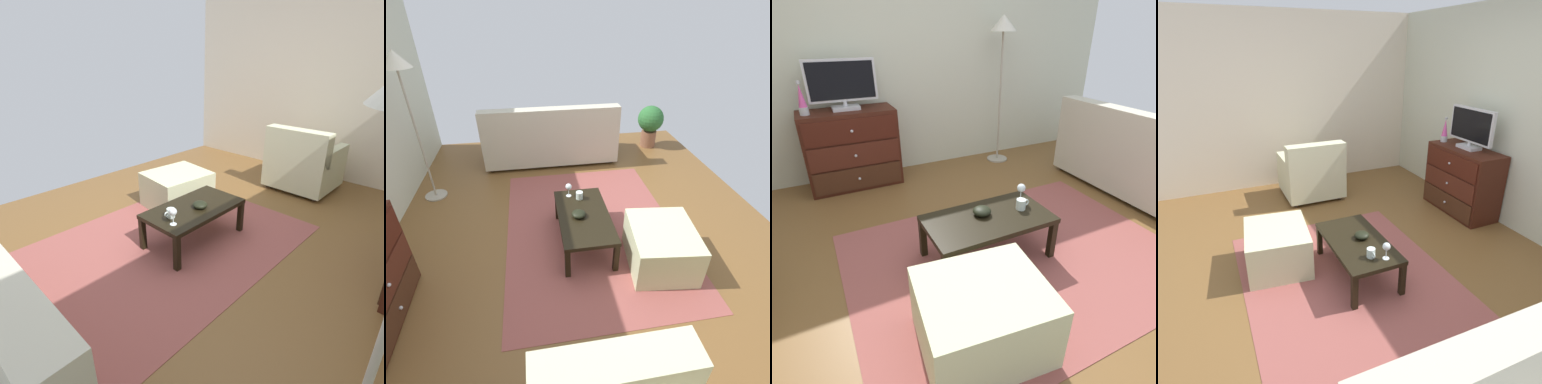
{
  "view_description": "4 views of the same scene",
  "coord_description": "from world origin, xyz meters",
  "views": [
    {
      "loc": [
        1.95,
        1.77,
        1.71
      ],
      "look_at": [
        0.12,
        0.02,
        0.58
      ],
      "focal_mm": 29.26,
      "sensor_mm": 36.0,
      "label": 1
    },
    {
      "loc": [
        -2.37,
        0.38,
        2.2
      ],
      "look_at": [
        0.15,
        -0.04,
        0.54
      ],
      "focal_mm": 27.56,
      "sensor_mm": 36.0,
      "label": 2
    },
    {
      "loc": [
        -1.07,
        -1.83,
        1.64
      ],
      "look_at": [
        -0.21,
        -0.09,
        0.63
      ],
      "focal_mm": 29.54,
      "sensor_mm": 36.0,
      "label": 3
    },
    {
      "loc": [
        2.47,
        -1.22,
        2.04
      ],
      "look_at": [
        -0.14,
        -0.09,
        0.81
      ],
      "focal_mm": 31.24,
      "sensor_mm": 36.0,
      "label": 4
    }
  ],
  "objects": [
    {
      "name": "area_rug",
      "position": [
        0.2,
        -0.2,
        0.0
      ],
      "size": [
        2.6,
        1.9,
        0.01
      ],
      "primitive_type": "cube",
      "color": "#954D47",
      "rests_on": "ground_plane"
    },
    {
      "name": "dresser",
      "position": [
        -0.71,
        1.77,
        0.43
      ],
      "size": [
        1.0,
        0.49,
        0.87
      ],
      "color": "#3F1A10",
      "rests_on": "ground_plane"
    },
    {
      "name": "wall_accent_rear",
      "position": [
        0.0,
        2.08,
        1.28
      ],
      "size": [
        5.92,
        0.12,
        2.56
      ],
      "primitive_type": "cube",
      "color": "beige",
      "rests_on": "ground_plane"
    },
    {
      "name": "standing_lamp",
      "position": [
        1.2,
        1.72,
        1.54
      ],
      "size": [
        0.32,
        0.32,
        1.8
      ],
      "color": "#A59E8C",
      "rests_on": "ground_plane"
    },
    {
      "name": "lava_lamp",
      "position": [
        -1.11,
        1.73,
        1.01
      ],
      "size": [
        0.09,
        0.09,
        0.33
      ],
      "color": "#B7B7BC",
      "rests_on": "dresser"
    },
    {
      "name": "tv",
      "position": [
        -0.7,
        1.79,
        1.14
      ],
      "size": [
        0.7,
        0.18,
        0.51
      ],
      "color": "silver",
      "rests_on": "dresser"
    },
    {
      "name": "couch_large",
      "position": [
        2.04,
        0.09,
        0.35
      ],
      "size": [
        0.85,
        2.04,
        0.93
      ],
      "color": "#332319",
      "rests_on": "ground_plane"
    },
    {
      "name": "bowl_decorative",
      "position": [
        -0.02,
        -0.01,
        0.39
      ],
      "size": [
        0.14,
        0.14,
        0.06
      ],
      "primitive_type": "ellipsoid",
      "color": "black",
      "rests_on": "coffee_table"
    },
    {
      "name": "coffee_table",
      "position": [
        -0.0,
        -0.07,
        0.32
      ],
      "size": [
        0.97,
        0.52,
        0.36
      ],
      "color": "black",
      "rests_on": "ground_plane"
    },
    {
      "name": "ground_plane",
      "position": [
        0.0,
        0.0,
        -0.03
      ],
      "size": [
        5.92,
        4.64,
        0.05
      ],
      "primitive_type": "cube",
      "color": "brown"
    },
    {
      "name": "mug",
      "position": [
        0.3,
        -0.08,
        0.4
      ],
      "size": [
        0.11,
        0.08,
        0.08
      ],
      "color": "silver",
      "rests_on": "coffee_table"
    },
    {
      "name": "wine_glass",
      "position": [
        0.37,
        0.03,
        0.48
      ],
      "size": [
        0.07,
        0.07,
        0.16
      ],
      "color": "silver",
      "rests_on": "coffee_table"
    },
    {
      "name": "ottoman",
      "position": [
        -0.43,
        -0.75,
        0.21
      ],
      "size": [
        0.76,
        0.68,
        0.42
      ],
      "primitive_type": "cube",
      "rotation": [
        0.0,
        0.0,
        -0.11
      ],
      "color": "beige",
      "rests_on": "ground_plane"
    }
  ]
}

